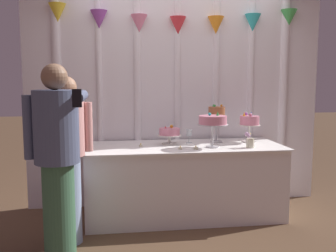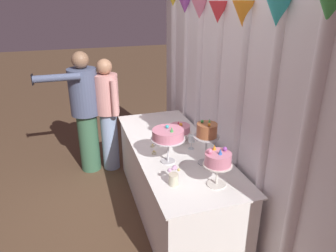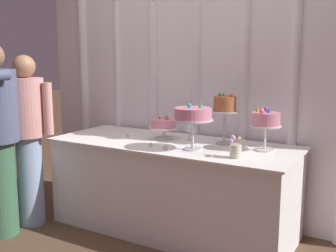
# 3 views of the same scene
# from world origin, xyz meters

# --- Properties ---
(ground_plane) EXTENTS (24.00, 24.00, 0.00)m
(ground_plane) POSITION_xyz_m (0.00, 0.00, 0.00)
(ground_plane) COLOR brown
(draped_curtain) EXTENTS (3.49, 0.19, 2.63)m
(draped_curtain) POSITION_xyz_m (-0.00, 0.56, 1.39)
(draped_curtain) COLOR white
(draped_curtain) RESTS_ON ground_plane
(cake_table) EXTENTS (2.13, 0.84, 0.78)m
(cake_table) POSITION_xyz_m (0.00, 0.10, 0.39)
(cake_table) COLOR white
(cake_table) RESTS_ON ground_plane
(cake_display_leftmost) EXTENTS (0.26, 0.26, 0.21)m
(cake_display_leftmost) POSITION_xyz_m (-0.14, 0.21, 0.91)
(cake_display_leftmost) COLOR silver
(cake_display_leftmost) RESTS_ON cake_table
(cake_display_midleft) EXTENTS (0.32, 0.32, 0.38)m
(cake_display_midleft) POSITION_xyz_m (0.27, -0.05, 1.06)
(cake_display_midleft) COLOR silver
(cake_display_midleft) RESTS_ON cake_table
(cake_display_midright) EXTENTS (0.24, 0.24, 0.43)m
(cake_display_midright) POSITION_xyz_m (0.40, 0.27, 1.10)
(cake_display_midright) COLOR #B2B2B7
(cake_display_midright) RESTS_ON cake_table
(cake_display_rightmost) EXTENTS (0.24, 0.24, 0.35)m
(cake_display_rightmost) POSITION_xyz_m (0.77, 0.21, 1.02)
(cake_display_rightmost) COLOR silver
(cake_display_rightmost) RESTS_ON cake_table
(wine_glass) EXTENTS (0.06, 0.06, 0.15)m
(wine_glass) POSITION_xyz_m (0.08, 0.26, 0.89)
(wine_glass) COLOR silver
(wine_glass) RESTS_ON cake_table
(flower_vase) EXTENTS (0.10, 0.10, 0.16)m
(flower_vase) POSITION_xyz_m (0.65, -0.13, 0.85)
(flower_vase) COLOR beige
(flower_vase) RESTS_ON cake_table
(tealight_far_left) EXTENTS (0.04, 0.04, 0.03)m
(tealight_far_left) POSITION_xyz_m (-0.47, 0.10, 0.79)
(tealight_far_left) COLOR beige
(tealight_far_left) RESTS_ON cake_table
(tealight_near_left) EXTENTS (0.04, 0.04, 0.03)m
(tealight_near_left) POSITION_xyz_m (-0.08, -0.11, 0.79)
(tealight_near_left) COLOR beige
(tealight_near_left) RESTS_ON cake_table
(tealight_near_right) EXTENTS (0.05, 0.05, 0.04)m
(tealight_near_right) POSITION_xyz_m (0.08, -0.14, 0.80)
(tealight_near_right) COLOR beige
(tealight_near_right) RESTS_ON cake_table
(guest_man_pink_jacket) EXTENTS (0.44, 0.40, 1.52)m
(guest_man_pink_jacket) POSITION_xyz_m (-1.16, -0.43, 0.84)
(guest_man_pink_jacket) COLOR #93ADD6
(guest_man_pink_jacket) RESTS_ON ground_plane
(guest_girl_blue_dress) EXTENTS (0.53, 0.76, 1.62)m
(guest_girl_blue_dress) POSITION_xyz_m (-1.21, -0.72, 0.88)
(guest_girl_blue_dress) COLOR #3D6B4C
(guest_girl_blue_dress) RESTS_ON ground_plane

